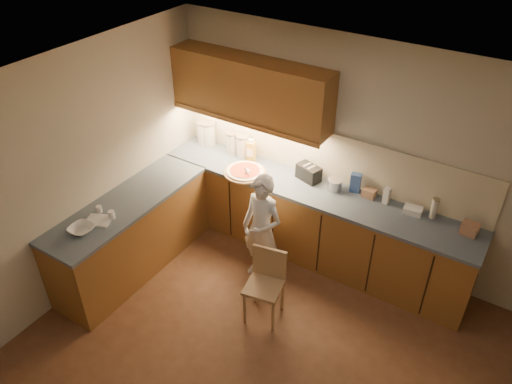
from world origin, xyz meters
TOP-DOWN VIEW (x-y plane):
  - room at (0.00, 0.00)m, footprint 4.54×4.50m
  - l_counter at (-0.92, 1.25)m, footprint 3.77×2.62m
  - backsplash at (-0.38, 1.99)m, footprint 3.75×0.02m
  - upper_cabinets at (-1.27, 1.82)m, footprint 1.95×0.36m
  - pizza_on_board at (-1.18, 1.55)m, footprint 0.50×0.50m
  - child at (-0.62, 1.04)m, footprint 0.52×0.37m
  - wooden_chair at (-0.29, 0.60)m, footprint 0.42×0.42m
  - mixing_bowl at (-1.95, -0.21)m, footprint 0.26×0.26m
  - canister_a at (-2.02, 1.86)m, footprint 0.15×0.15m
  - canister_b at (-1.95, 1.89)m, footprint 0.18×0.18m
  - canister_c at (-1.57, 1.86)m, footprint 0.16×0.16m
  - canister_d at (-1.41, 1.87)m, footprint 0.18×0.18m
  - oil_jug at (-1.27, 1.84)m, footprint 0.11×0.09m
  - toaster at (-0.49, 1.84)m, footprint 0.31×0.24m
  - steel_pot at (-0.15, 1.81)m, footprint 0.17×0.17m
  - blue_box at (0.05, 1.90)m, footprint 0.12×0.10m
  - card_box_a at (0.23, 1.88)m, footprint 0.14×0.11m
  - white_bottle at (0.42, 1.87)m, footprint 0.07×0.07m
  - flat_pack at (0.72, 1.84)m, footprint 0.20×0.15m
  - tall_jar at (0.92, 1.88)m, footprint 0.08×0.08m
  - card_box_b at (1.30, 1.81)m, footprint 0.17×0.14m
  - dough_cloth at (-1.94, -0.00)m, footprint 0.31×0.28m
  - spice_jar_a at (-2.04, 0.11)m, footprint 0.06×0.06m
  - spice_jar_b at (-1.86, 0.10)m, footprint 0.07×0.07m

SIDE VIEW (x-z plane):
  - l_counter at x=-0.92m, z-range 0.00..0.92m
  - wooden_chair at x=-0.29m, z-range 0.06..0.86m
  - child at x=-0.62m, z-range 0.00..1.33m
  - dough_cloth at x=-1.94m, z-range 0.92..0.94m
  - pizza_on_board at x=-1.18m, z-range 0.84..1.04m
  - mixing_bowl at x=-1.95m, z-range 0.92..0.98m
  - flat_pack at x=0.72m, z-range 0.92..0.99m
  - spice_jar_a at x=-2.04m, z-range 0.92..1.00m
  - spice_jar_b at x=-1.86m, z-range 0.92..1.01m
  - card_box_a at x=0.23m, z-range 0.92..1.02m
  - card_box_b at x=1.30m, z-range 0.92..1.04m
  - steel_pot at x=-0.15m, z-range 0.92..1.05m
  - toaster at x=-0.49m, z-range 0.92..1.10m
  - white_bottle at x=0.42m, z-range 0.92..1.11m
  - blue_box at x=0.05m, z-range 0.92..1.14m
  - tall_jar at x=0.92m, z-range 0.92..1.16m
  - oil_jug at x=-1.27m, z-range 0.91..1.20m
  - canister_d at x=-1.41m, z-range 0.92..1.21m
  - canister_c at x=-1.57m, z-range 0.92..1.21m
  - canister_a at x=-2.02m, z-range 0.92..1.22m
  - canister_b at x=-1.95m, z-range 0.92..1.23m
  - backsplash at x=-0.38m, z-range 0.92..1.50m
  - room at x=0.00m, z-range 0.37..2.99m
  - upper_cabinets at x=-1.27m, z-range 1.48..2.21m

